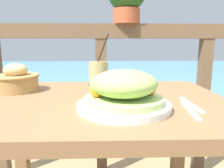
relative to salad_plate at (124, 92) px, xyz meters
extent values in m
cube|color=olive|center=(-0.08, 0.13, -0.07)|extent=(0.96, 0.71, 0.04)
cube|color=olive|center=(-0.50, 0.42, -0.43)|extent=(0.06, 0.06, 0.67)
cube|color=olive|center=(0.33, 0.42, -0.43)|extent=(0.06, 0.06, 0.67)
cube|color=brown|center=(-0.08, 0.76, 0.22)|extent=(2.80, 0.08, 0.09)
cube|color=brown|center=(-0.08, 0.76, -0.30)|extent=(0.07, 0.07, 0.94)
cube|color=brown|center=(0.60, 0.76, -0.30)|extent=(0.07, 0.07, 0.94)
cube|color=#568EA8|center=(-0.08, 3.26, -0.55)|extent=(12.00, 4.00, 0.43)
cylinder|color=white|center=(0.00, 0.00, -0.04)|extent=(0.29, 0.29, 0.02)
cylinder|color=#B7D17A|center=(0.00, 0.00, -0.02)|extent=(0.25, 0.25, 0.02)
ellipsoid|color=#9EC660|center=(0.00, 0.00, 0.03)|extent=(0.21, 0.21, 0.09)
sphere|color=orange|center=(0.08, 0.02, 0.01)|extent=(0.04, 0.04, 0.04)
sphere|color=orange|center=(-0.09, 0.00, 0.01)|extent=(0.04, 0.04, 0.04)
cylinder|color=tan|center=(-0.09, 0.21, 0.01)|extent=(0.08, 0.08, 0.13)
cylinder|color=black|center=(-0.09, 0.22, 0.08)|extent=(0.09, 0.01, 0.21)
cylinder|color=#AD7F47|center=(-0.44, 0.27, -0.02)|extent=(0.18, 0.18, 0.07)
torus|color=#AD7F47|center=(-0.44, 0.27, 0.01)|extent=(0.19, 0.19, 0.01)
ellipsoid|color=tan|center=(-0.44, 0.27, 0.04)|extent=(0.10, 0.10, 0.06)
cylinder|color=#A34C2D|center=(0.08, 0.76, 0.31)|extent=(0.17, 0.17, 0.09)
cube|color=silver|center=(0.20, -0.03, -0.05)|extent=(0.03, 0.18, 0.00)
cube|color=silver|center=(0.23, 0.03, -0.05)|extent=(0.02, 0.18, 0.00)
camera|label=1|loc=(-0.06, -0.66, 0.15)|focal=35.00mm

